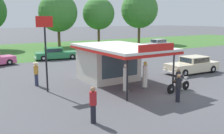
% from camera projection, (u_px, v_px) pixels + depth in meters
% --- Properties ---
extents(ground_plane, '(300.00, 300.00, 0.00)m').
position_uv_depth(ground_plane, '(173.00, 96.00, 15.77)').
color(ground_plane, '#4C4C51').
extents(grass_verge_strip, '(120.00, 24.00, 0.01)m').
position_uv_depth(grass_verge_strip, '(38.00, 49.00, 40.70)').
color(grass_verge_strip, '#3D6B2D').
rests_on(grass_verge_strip, ground).
extents(service_station_kiosk, '(4.70, 7.77, 3.36)m').
position_uv_depth(service_station_kiosk, '(111.00, 60.00, 19.60)').
color(service_station_kiosk, beige).
rests_on(service_station_kiosk, ground).
extents(gas_pump_nearside, '(0.44, 0.44, 1.93)m').
position_uv_depth(gas_pump_nearside, '(126.00, 79.00, 16.65)').
color(gas_pump_nearside, slate).
rests_on(gas_pump_nearside, ground).
extents(gas_pump_offside, '(0.44, 0.44, 1.92)m').
position_uv_depth(gas_pump_offside, '(145.00, 76.00, 17.54)').
color(gas_pump_offside, slate).
rests_on(gas_pump_offside, ground).
extents(motorcycle_with_rider, '(2.21, 0.70, 1.58)m').
position_uv_depth(motorcycle_with_rider, '(178.00, 82.00, 16.70)').
color(motorcycle_with_rider, black).
rests_on(motorcycle_with_rider, ground).
extents(featured_classic_sedan, '(5.43, 2.22, 1.51)m').
position_uv_depth(featured_classic_sedan, '(192.00, 65.00, 22.71)').
color(featured_classic_sedan, beige).
rests_on(featured_classic_sedan, ground).
extents(parked_car_second_row_spare, '(5.15, 2.39, 1.55)m').
position_uv_depth(parked_car_second_row_spare, '(110.00, 49.00, 35.34)').
color(parked_car_second_row_spare, '#7AC6D1').
rests_on(parked_car_second_row_spare, ground).
extents(parked_car_back_row_left, '(5.49, 2.73, 1.43)m').
position_uv_depth(parked_car_back_row_left, '(56.00, 54.00, 30.60)').
color(parked_car_back_row_left, '#2D844C').
rests_on(parked_car_back_row_left, ground).
extents(parked_car_back_row_far_right, '(5.39, 2.06, 1.60)m').
position_uv_depth(parked_car_back_row_far_right, '(157.00, 44.00, 41.63)').
color(parked_car_back_row_far_right, '#B7B7BC').
rests_on(parked_car_back_row_far_right, ground).
extents(bystander_standing_back_lot, '(0.38, 0.38, 1.74)m').
position_uv_depth(bystander_standing_back_lot, '(36.00, 73.00, 18.16)').
color(bystander_standing_back_lot, '#2D3351').
rests_on(bystander_standing_back_lot, ground).
extents(bystander_chatting_near_pumps, '(0.34, 0.34, 1.68)m').
position_uv_depth(bystander_chatting_near_pumps, '(178.00, 87.00, 14.59)').
color(bystander_chatting_near_pumps, black).
rests_on(bystander_chatting_near_pumps, ground).
extents(bystander_admiring_sedan, '(0.34, 0.34, 1.76)m').
position_uv_depth(bystander_admiring_sedan, '(93.00, 104.00, 11.56)').
color(bystander_admiring_sedan, black).
rests_on(bystander_admiring_sedan, ground).
extents(tree_oak_right, '(7.49, 7.49, 10.57)m').
position_uv_depth(tree_oak_right, '(139.00, 10.00, 50.65)').
color(tree_oak_right, brown).
rests_on(tree_oak_right, ground).
extents(tree_oak_far_left, '(6.91, 6.91, 9.55)m').
position_uv_depth(tree_oak_far_left, '(58.00, 12.00, 44.21)').
color(tree_oak_far_left, brown).
rests_on(tree_oak_far_left, ground).
extents(tree_oak_left, '(6.15, 6.15, 9.05)m').
position_uv_depth(tree_oak_left, '(99.00, 14.00, 47.99)').
color(tree_oak_left, brown).
rests_on(tree_oak_left, ground).
extents(roadside_pole_sign, '(1.10, 0.12, 5.02)m').
position_uv_depth(roadside_pole_sign, '(45.00, 41.00, 16.18)').
color(roadside_pole_sign, black).
rests_on(roadside_pole_sign, ground).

